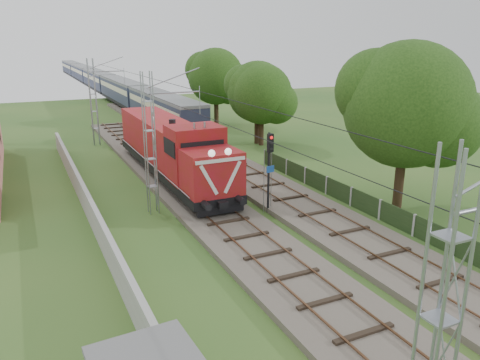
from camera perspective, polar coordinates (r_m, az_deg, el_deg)
ground at (r=18.70m, az=9.07°, el=-14.34°), size 140.00×140.00×0.00m
track_main at (r=24.04m, az=-0.34°, el=-6.30°), size 4.20×70.00×0.45m
track_side at (r=37.24m, az=-1.84°, el=2.09°), size 4.20×80.00×0.45m
catenary at (r=26.45m, az=-10.81°, el=4.34°), size 3.31×70.00×8.00m
boundary_wall at (r=26.72m, az=-17.81°, el=-3.42°), size 0.25×40.00×1.50m
fence at (r=25.29m, az=20.45°, el=-5.20°), size 0.12×32.00×1.20m
locomotive at (r=33.16m, az=-8.38°, el=3.92°), size 3.17×18.08×4.59m
coach_rake at (r=94.37m, az=-16.90°, el=11.66°), size 2.86×106.94×3.31m
signal_post at (r=26.10m, az=3.62°, el=2.60°), size 0.52×0.40×4.70m
tree_a at (r=28.05m, az=19.82°, el=8.43°), size 7.44×7.08×9.64m
tree_b at (r=44.58m, az=2.23°, el=10.61°), size 6.00×5.71×7.77m
tree_c at (r=43.84m, az=2.75°, el=10.36°), size 5.86×5.58×7.60m
tree_d at (r=55.23m, az=-2.88°, el=12.42°), size 6.76×6.44×8.76m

